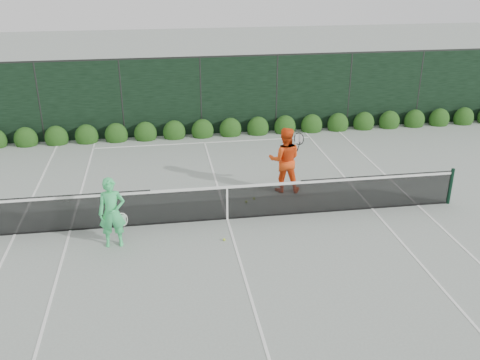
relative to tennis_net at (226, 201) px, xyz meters
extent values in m
plane|color=gray|center=(0.02, 0.00, -0.53)|extent=(80.00, 80.00, 0.00)
cylinder|color=black|center=(6.42, 0.00, 0.00)|extent=(0.10, 0.10, 1.07)
cube|color=black|center=(-4.18, 0.00, -0.02)|extent=(4.40, 0.01, 1.02)
cube|color=black|center=(0.02, 0.00, -0.05)|extent=(4.00, 0.01, 0.96)
cube|color=black|center=(4.22, 0.00, -0.02)|extent=(4.40, 0.01, 1.02)
cube|color=white|center=(0.02, 0.00, 0.41)|extent=(12.80, 0.03, 0.07)
cube|color=black|center=(0.02, 0.00, -0.51)|extent=(12.80, 0.02, 0.04)
cube|color=white|center=(0.02, 0.00, -0.07)|extent=(0.05, 0.03, 0.91)
imported|color=#3ED372|center=(-2.89, -0.93, 0.35)|extent=(0.66, 0.44, 1.77)
torus|color=white|center=(-2.69, -0.83, 0.09)|extent=(0.30, 0.09, 0.30)
cylinder|color=black|center=(-2.69, -0.83, -0.15)|extent=(0.10, 0.03, 0.30)
imported|color=#F94B14|center=(1.97, 1.62, 0.46)|extent=(1.08, 0.91, 1.98)
torus|color=black|center=(2.32, 1.42, 1.16)|extent=(0.27, 0.19, 0.30)
cylinder|color=black|center=(2.32, 1.42, 0.92)|extent=(0.10, 0.03, 0.30)
cube|color=white|center=(-5.46, 0.00, -0.53)|extent=(0.06, 23.77, 0.01)
cube|color=white|center=(5.51, 0.00, -0.53)|extent=(0.06, 23.77, 0.01)
cube|color=white|center=(-4.09, 0.00, -0.53)|extent=(0.06, 23.77, 0.01)
cube|color=white|center=(4.14, 0.00, -0.53)|extent=(0.06, 23.77, 0.01)
cube|color=white|center=(0.02, 11.88, -0.53)|extent=(11.03, 0.06, 0.01)
cube|color=white|center=(0.02, 6.40, -0.53)|extent=(8.23, 0.06, 0.01)
cube|color=white|center=(0.02, 0.00, -0.53)|extent=(0.06, 12.80, 0.01)
cube|color=black|center=(0.02, 7.50, 0.97)|extent=(32.00, 0.06, 3.00)
cube|color=#262826|center=(0.02, 7.50, 2.50)|extent=(32.00, 0.06, 0.06)
cylinder|color=#262826|center=(-5.98, 7.50, 0.97)|extent=(0.08, 0.08, 3.00)
cylinder|color=#262826|center=(-2.98, 7.50, 0.97)|extent=(0.08, 0.08, 3.00)
cylinder|color=#262826|center=(0.02, 7.50, 0.97)|extent=(0.08, 0.08, 3.00)
cylinder|color=#262826|center=(3.02, 7.50, 0.97)|extent=(0.08, 0.08, 3.00)
cylinder|color=#262826|center=(6.02, 7.50, 0.97)|extent=(0.08, 0.08, 3.00)
cylinder|color=#262826|center=(9.02, 7.50, 0.97)|extent=(0.08, 0.08, 3.00)
ellipsoid|color=#123A0F|center=(-6.58, 7.15, -0.30)|extent=(0.86, 0.65, 0.94)
ellipsoid|color=#123A0F|center=(-5.48, 7.15, -0.30)|extent=(0.86, 0.65, 0.94)
ellipsoid|color=#123A0F|center=(-4.38, 7.15, -0.30)|extent=(0.86, 0.65, 0.94)
ellipsoid|color=#123A0F|center=(-3.28, 7.15, -0.30)|extent=(0.86, 0.65, 0.94)
ellipsoid|color=#123A0F|center=(-2.18, 7.15, -0.30)|extent=(0.86, 0.65, 0.94)
ellipsoid|color=#123A0F|center=(-1.08, 7.15, -0.30)|extent=(0.86, 0.65, 0.94)
ellipsoid|color=#123A0F|center=(0.02, 7.15, -0.30)|extent=(0.86, 0.65, 0.94)
ellipsoid|color=#123A0F|center=(1.12, 7.15, -0.30)|extent=(0.86, 0.65, 0.94)
ellipsoid|color=#123A0F|center=(2.22, 7.15, -0.30)|extent=(0.86, 0.65, 0.94)
ellipsoid|color=#123A0F|center=(3.32, 7.15, -0.30)|extent=(0.86, 0.65, 0.94)
ellipsoid|color=#123A0F|center=(4.42, 7.15, -0.30)|extent=(0.86, 0.65, 0.94)
ellipsoid|color=#123A0F|center=(5.52, 7.15, -0.30)|extent=(0.86, 0.65, 0.94)
ellipsoid|color=#123A0F|center=(6.62, 7.15, -0.30)|extent=(0.86, 0.65, 0.94)
ellipsoid|color=#123A0F|center=(7.72, 7.15, -0.30)|extent=(0.86, 0.65, 0.94)
ellipsoid|color=#123A0F|center=(8.82, 7.15, -0.30)|extent=(0.86, 0.65, 0.94)
ellipsoid|color=#123A0F|center=(9.92, 7.15, -0.30)|extent=(0.86, 0.65, 0.94)
ellipsoid|color=#123A0F|center=(11.02, 7.15, -0.30)|extent=(0.86, 0.65, 0.94)
sphere|color=#BBDD31|center=(0.96, 1.13, -0.50)|extent=(0.07, 0.07, 0.07)
sphere|color=#BBDD31|center=(-0.21, -1.15, -0.50)|extent=(0.07, 0.07, 0.07)
sphere|color=#BBDD31|center=(0.70, 0.94, -0.50)|extent=(0.07, 0.07, 0.07)
camera|label=1|loc=(-1.66, -12.76, 6.10)|focal=40.00mm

